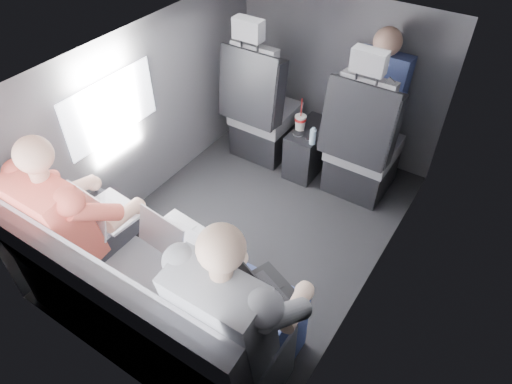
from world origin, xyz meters
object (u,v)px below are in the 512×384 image
Objects in this scene: center_console at (309,149)px; laptop_silver at (174,233)px; passenger_front_right at (377,92)px; rear_bench at (144,309)px; front_seat_right at (361,150)px; passenger_rear_right at (240,311)px; front_seat_left at (261,114)px; laptop_white at (103,211)px; soda_cup at (300,122)px; laptop_black at (264,293)px; passenger_rear_left at (80,220)px; water_bottle at (313,136)px.

laptop_silver reaches higher than center_console.
passenger_front_right reaches higher than laptop_silver.
front_seat_right is at bearing 76.69° from rear_bench.
passenger_rear_right is 1.58× the size of passenger_front_right.
laptop_silver is (-0.01, -1.63, 0.43)m from center_console.
laptop_white is (-0.01, -1.68, 0.23)m from front_seat_left.
soda_cup is 0.22× the size of passenger_rear_right.
passenger_front_right is (-0.21, 1.90, 0.12)m from laptop_black.
laptop_silver is 0.54m from passenger_rear_left.
passenger_rear_left is at bearing -117.85° from front_seat_right.
laptop_white reaches higher than laptop_silver.
rear_bench is 5.64× the size of soda_cup.
water_bottle is 0.58m from passenger_front_right.
laptop_silver is at bearing 174.62° from laptop_black.
passenger_rear_right is at bearing -100.75° from laptop_black.
passenger_rear_left is (-0.61, -1.67, 0.18)m from water_bottle.
passenger_rear_left is (-0.51, 0.09, 0.34)m from rear_bench.
center_console is 0.38× the size of passenger_rear_left.
water_bottle is 1.47m from laptop_silver.
front_seat_left is 4.46× the size of soda_cup.
water_bottle is at bearing 85.77° from laptop_silver.
passenger_rear_right is at bearing -73.69° from water_bottle.
front_seat_right reaches higher than center_console.
front_seat_left is at bearing 119.91° from passenger_rear_right.
laptop_silver is at bearing 23.89° from passenger_rear_left.
laptop_white is (-0.46, 0.22, 0.33)m from rear_bench.
soda_cup is (-0.07, 1.88, 0.16)m from rear_bench.
laptop_silver is (0.06, -1.56, 0.16)m from soda_cup.
front_seat_left reaches higher than soda_cup.
front_seat_left is 1.69m from laptop_white.
center_console is at bearing 174.93° from front_seat_right.
front_seat_left is 1.66m from laptop_silver.
passenger_rear_right is (0.60, -0.22, 0.02)m from laptop_silver.
center_console is 1.83m from laptop_white.
laptop_white is 0.14m from passenger_rear_left.
front_seat_right is 0.52m from soda_cup.
center_console is at bearing 119.99° from water_bottle.
laptop_silver is at bearing -74.42° from front_seat_left.
passenger_rear_right is (1.05, -0.13, 0.02)m from laptop_white.
laptop_silver is 1.90m from passenger_front_right.
passenger_front_right is at bearing 65.79° from laptop_white.
soda_cup reaches higher than center_console.
front_seat_left reaches higher than center_console.
water_bottle is 0.38× the size of laptop_black.
passenger_front_right is at bearing 28.00° from center_console.
passenger_front_right is at bearing 77.25° from laptop_silver.
water_bottle is 1.75m from passenger_rear_right.
laptop_black is 1.14m from passenger_rear_left.
laptop_black is at bearing -5.38° from laptop_silver.
water_bottle is at bearing 70.13° from passenger_rear_left.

